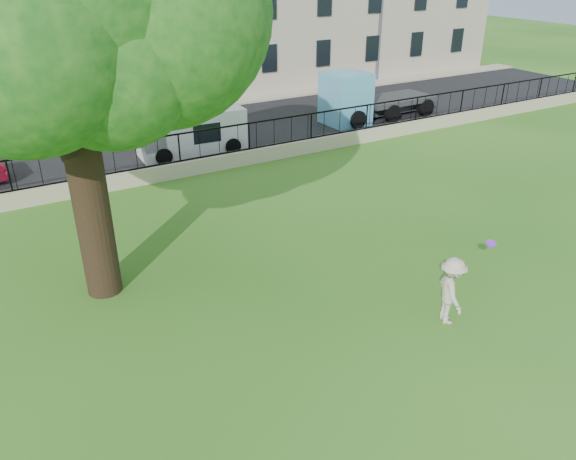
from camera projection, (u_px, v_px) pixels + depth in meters
ground at (370, 339)px, 12.73m from camera, size 120.00×120.00×0.00m
retaining_wall at (181, 169)px, 21.88m from camera, size 50.00×0.40×0.60m
iron_railing at (179, 148)px, 21.50m from camera, size 50.00×0.05×1.13m
street at (145, 144)px, 25.65m from camera, size 60.00×9.00×0.01m
sidewalk at (115, 117)px, 29.65m from camera, size 60.00×1.40×0.12m
man at (451, 291)px, 12.99m from camera, size 1.01×1.25×1.68m
frisbee at (491, 244)px, 14.24m from camera, size 0.33×0.32×0.12m
white_van at (192, 132)px, 24.10m from camera, size 4.58×1.98×1.89m
blue_truck at (377, 94)px, 29.21m from camera, size 6.16×2.30×2.57m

